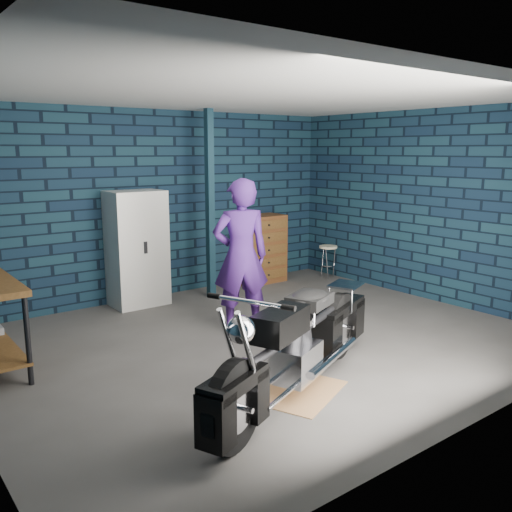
{
  "coord_description": "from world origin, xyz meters",
  "views": [
    {
      "loc": [
        -3.62,
        -4.6,
        2.13
      ],
      "look_at": [
        0.12,
        0.3,
        0.92
      ],
      "focal_mm": 38.0,
      "sensor_mm": 36.0,
      "label": 1
    }
  ],
  "objects_px": {
    "person": "(241,256)",
    "shop_stool": "(328,262)",
    "motorcycle": "(300,335)",
    "locker": "(137,249)",
    "tool_chest": "(260,249)"
  },
  "relations": [
    {
      "from": "person",
      "to": "shop_stool",
      "type": "height_order",
      "value": "person"
    },
    {
      "from": "motorcycle",
      "to": "shop_stool",
      "type": "bearing_deg",
      "value": 19.0
    },
    {
      "from": "person",
      "to": "locker",
      "type": "xyz_separation_m",
      "value": [
        -0.49,
        1.76,
        -0.11
      ]
    },
    {
      "from": "tool_chest",
      "to": "shop_stool",
      "type": "bearing_deg",
      "value": -22.1
    },
    {
      "from": "motorcycle",
      "to": "shop_stool",
      "type": "relative_size",
      "value": 4.45
    },
    {
      "from": "person",
      "to": "tool_chest",
      "type": "height_order",
      "value": "person"
    },
    {
      "from": "locker",
      "to": "motorcycle",
      "type": "bearing_deg",
      "value": -91.61
    },
    {
      "from": "motorcycle",
      "to": "person",
      "type": "relative_size",
      "value": 1.34
    },
    {
      "from": "person",
      "to": "locker",
      "type": "height_order",
      "value": "person"
    },
    {
      "from": "locker",
      "to": "tool_chest",
      "type": "relative_size",
      "value": 1.45
    },
    {
      "from": "motorcycle",
      "to": "person",
      "type": "height_order",
      "value": "person"
    },
    {
      "from": "shop_stool",
      "to": "tool_chest",
      "type": "bearing_deg",
      "value": 157.9
    },
    {
      "from": "shop_stool",
      "to": "motorcycle",
      "type": "bearing_deg",
      "value": -138.02
    },
    {
      "from": "person",
      "to": "tool_chest",
      "type": "distance_m",
      "value": 2.44
    },
    {
      "from": "shop_stool",
      "to": "locker",
      "type": "bearing_deg",
      "value": 172.12
    }
  ]
}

